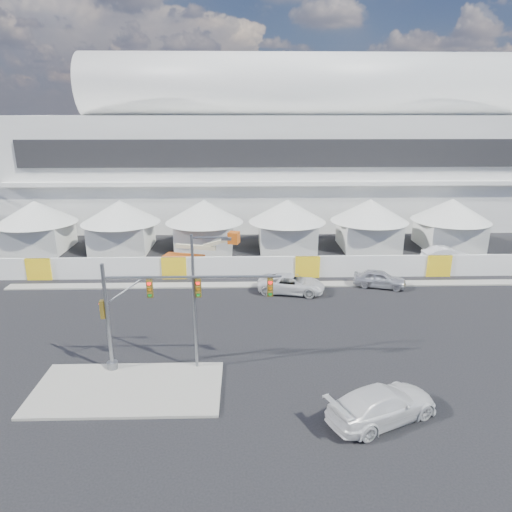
{
  "coord_description": "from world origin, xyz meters",
  "views": [
    {
      "loc": [
        0.35,
        -24.45,
        14.22
      ],
      "look_at": [
        1.24,
        10.0,
        3.45
      ],
      "focal_mm": 32.0,
      "sensor_mm": 36.0,
      "label": 1
    }
  ],
  "objects_px": {
    "traffic_mast": "(149,310)",
    "pickup_near": "(382,404)",
    "streetlight_median": "(198,293)",
    "lot_car_a": "(446,254)",
    "sedan_silver": "(380,279)",
    "boom_lift": "(191,257)",
    "pickup_curb": "(291,284)"
  },
  "relations": [
    {
      "from": "pickup_curb",
      "to": "pickup_near",
      "type": "bearing_deg",
      "value": -159.17
    },
    {
      "from": "lot_car_a",
      "to": "streetlight_median",
      "type": "height_order",
      "value": "streetlight_median"
    },
    {
      "from": "streetlight_median",
      "to": "boom_lift",
      "type": "bearing_deg",
      "value": 97.89
    },
    {
      "from": "pickup_near",
      "to": "streetlight_median",
      "type": "height_order",
      "value": "streetlight_median"
    },
    {
      "from": "lot_car_a",
      "to": "traffic_mast",
      "type": "xyz_separation_m",
      "value": [
        -25.54,
        -19.66,
        3.04
      ]
    },
    {
      "from": "pickup_curb",
      "to": "streetlight_median",
      "type": "height_order",
      "value": "streetlight_median"
    },
    {
      "from": "traffic_mast",
      "to": "lot_car_a",
      "type": "bearing_deg",
      "value": 37.59
    },
    {
      "from": "lot_car_a",
      "to": "streetlight_median",
      "type": "bearing_deg",
      "value": 128.04
    },
    {
      "from": "pickup_near",
      "to": "sedan_silver",
      "type": "bearing_deg",
      "value": -40.34
    },
    {
      "from": "pickup_near",
      "to": "lot_car_a",
      "type": "xyz_separation_m",
      "value": [
        13.57,
        24.42,
        -0.08
      ]
    },
    {
      "from": "pickup_near",
      "to": "lot_car_a",
      "type": "bearing_deg",
      "value": -53.8
    },
    {
      "from": "lot_car_a",
      "to": "streetlight_median",
      "type": "relative_size",
      "value": 0.58
    },
    {
      "from": "traffic_mast",
      "to": "pickup_near",
      "type": "bearing_deg",
      "value": -21.7
    },
    {
      "from": "traffic_mast",
      "to": "boom_lift",
      "type": "bearing_deg",
      "value": 89.43
    },
    {
      "from": "streetlight_median",
      "to": "boom_lift",
      "type": "distance_m",
      "value": 19.04
    },
    {
      "from": "streetlight_median",
      "to": "pickup_near",
      "type": "bearing_deg",
      "value": -27.85
    },
    {
      "from": "pickup_curb",
      "to": "streetlight_median",
      "type": "relative_size",
      "value": 0.69
    },
    {
      "from": "streetlight_median",
      "to": "boom_lift",
      "type": "relative_size",
      "value": 1.02
    },
    {
      "from": "pickup_curb",
      "to": "traffic_mast",
      "type": "xyz_separation_m",
      "value": [
        -9.2,
        -11.82,
        3.03
      ]
    },
    {
      "from": "pickup_near",
      "to": "streetlight_median",
      "type": "relative_size",
      "value": 0.72
    },
    {
      "from": "lot_car_a",
      "to": "sedan_silver",
      "type": "bearing_deg",
      "value": 125.55
    },
    {
      "from": "sedan_silver",
      "to": "boom_lift",
      "type": "bearing_deg",
      "value": 87.48
    },
    {
      "from": "pickup_near",
      "to": "boom_lift",
      "type": "relative_size",
      "value": 0.74
    },
    {
      "from": "pickup_near",
      "to": "streetlight_median",
      "type": "xyz_separation_m",
      "value": [
        -9.22,
        4.87,
        3.88
      ]
    },
    {
      "from": "lot_car_a",
      "to": "traffic_mast",
      "type": "distance_m",
      "value": 32.37
    },
    {
      "from": "sedan_silver",
      "to": "lot_car_a",
      "type": "height_order",
      "value": "lot_car_a"
    },
    {
      "from": "sedan_silver",
      "to": "traffic_mast",
      "type": "distance_m",
      "value": 21.45
    },
    {
      "from": "traffic_mast",
      "to": "boom_lift",
      "type": "relative_size",
      "value": 1.29
    },
    {
      "from": "lot_car_a",
      "to": "boom_lift",
      "type": "relative_size",
      "value": 0.59
    },
    {
      "from": "pickup_curb",
      "to": "lot_car_a",
      "type": "relative_size",
      "value": 1.2
    },
    {
      "from": "pickup_near",
      "to": "boom_lift",
      "type": "xyz_separation_m",
      "value": [
        -11.78,
        23.38,
        0.19
      ]
    },
    {
      "from": "pickup_curb",
      "to": "pickup_near",
      "type": "distance_m",
      "value": 16.81
    }
  ]
}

